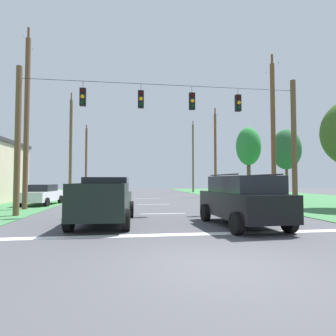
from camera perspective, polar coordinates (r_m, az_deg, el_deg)
name	(u,v)px	position (r m, az deg, el deg)	size (l,w,h in m)	color
ground_plane	(215,266)	(6.39, 9.48, -18.93)	(120.00, 120.00, 0.00)	#47474C
shoulder_grass_right	(336,203)	(26.74, 30.93, -6.05)	(16.00, 80.00, 0.03)	#3C7644
stop_bar_stripe	(184,234)	(9.68, 3.19, -13.28)	(13.00, 0.45, 0.01)	white
lane_dash_0	(163,214)	(15.55, -1.07, -9.22)	(0.15, 2.50, 0.01)	white
lane_dash_1	(153,204)	(21.64, -2.99, -7.34)	(0.15, 2.50, 0.01)	white
lane_dash_2	(147,198)	(28.76, -4.18, -6.16)	(0.15, 2.50, 0.01)	white
overhead_signal_span	(165,135)	(15.59, -0.59, 6.73)	(15.57, 0.31, 7.75)	brown
pickup_truck	(105,200)	(12.30, -12.63, -6.41)	(2.49, 5.49, 1.95)	black
suv_black	(242,199)	(11.59, 14.80, -6.16)	(2.43, 4.90, 2.05)	black
distant_car_crossing_white	(42,194)	(22.82, -24.22, -4.90)	(2.31, 4.44, 1.52)	silver
utility_pole_mid_right	(273,132)	(21.22, 20.53, 6.77)	(0.32, 1.83, 10.78)	brown
utility_pole_far_right	(215,152)	(32.11, 9.57, 3.14)	(0.29, 1.91, 10.04)	brown
utility_pole_near_left	(193,156)	(44.20, 5.10, 2.37)	(0.27, 1.72, 11.18)	brown
utility_pole_far_left	(27,120)	(20.09, -26.73, 8.60)	(0.32, 1.85, 11.61)	brown
utility_pole_distant_right	(71,146)	(30.85, -19.12, 4.24)	(0.30, 1.93, 10.96)	brown
utility_pole_distant_left	(86,160)	(42.59, -16.25, 1.62)	(0.32, 1.53, 9.95)	brown
tree_roadside_far_right	(248,147)	(31.24, 15.98, 4.11)	(2.61, 2.61, 7.49)	brown
tree_roadside_left	(286,150)	(28.10, 22.83, 3.45)	(2.62, 2.62, 6.53)	brown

